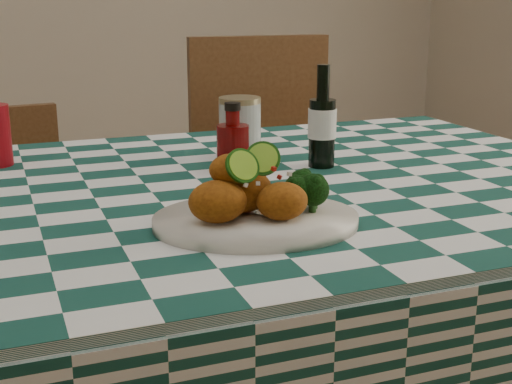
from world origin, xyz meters
name	(u,v)px	position (x,y,z in m)	size (l,w,h in m)	color
dining_table	(210,376)	(0.00, 0.00, 0.39)	(1.66, 1.06, 0.79)	#144339
plate	(256,221)	(0.01, -0.25, 0.80)	(0.32, 0.25, 0.02)	silver
fried_chicken_pile	(254,182)	(0.00, -0.25, 0.86)	(0.17, 0.12, 0.11)	#9C510F
broccoli_side	(305,189)	(0.09, -0.23, 0.83)	(0.08, 0.08, 0.06)	black
ketchup_bottle	(233,137)	(0.09, 0.10, 0.85)	(0.07, 0.07, 0.14)	#5C0504
mason_jar	(240,127)	(0.14, 0.21, 0.85)	(0.09, 0.09, 0.13)	#B2BCBA
beer_bottle	(322,116)	(0.27, 0.07, 0.89)	(0.06, 0.06, 0.21)	black
wooden_chair_left	(12,261)	(-0.34, 0.76, 0.41)	(0.37, 0.39, 0.82)	#472814
wooden_chair_right	(278,205)	(0.44, 0.71, 0.50)	(0.46, 0.48, 1.00)	#472814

